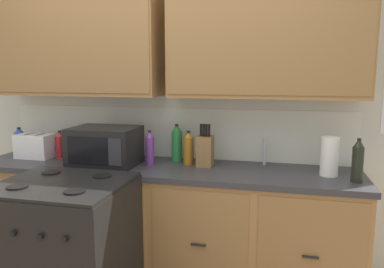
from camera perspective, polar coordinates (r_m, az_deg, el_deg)
The scene contains 14 objects.
wall_unit at distance 2.85m, azimuth -3.56°, elevation 10.92°, with size 3.99×0.40×2.57m.
counter_run at distance 2.88m, azimuth -4.53°, elevation -13.44°, with size 2.82×0.64×0.91m.
stove_range at distance 2.53m, azimuth -18.72°, elevation -17.24°, with size 0.76×0.68×0.95m.
microwave at distance 2.82m, azimuth -13.18°, elevation -1.81°, with size 0.48×0.37×0.28m.
toaster at distance 3.24m, azimuth -22.87°, elevation -1.68°, with size 0.28×0.18×0.19m.
knife_block at distance 2.71m, azimuth 2.04°, elevation -2.51°, with size 0.11×0.14×0.31m.
sink_faucet at distance 2.80m, azimuth 11.03°, elevation -2.64°, with size 0.02×0.02×0.20m, color #B2B5BA.
paper_towel_roll at distance 2.61m, azimuth 20.34°, elevation -3.23°, with size 0.12×0.12×0.26m, color white.
bottle_red at distance 3.15m, azimuth -19.56°, elevation -1.53°, with size 0.07×0.07×0.22m.
bottle_dark at distance 2.52m, azimuth 24.05°, elevation -3.78°, with size 0.07×0.07×0.28m.
bottle_violet at distance 2.75m, azimuth -6.47°, elevation -2.17°, with size 0.07×0.07×0.26m.
bottle_amber at distance 2.75m, azimuth -0.55°, elevation -2.17°, with size 0.08×0.08×0.25m.
bottle_green at distance 2.85m, azimuth -2.33°, elevation -1.43°, with size 0.08×0.08×0.29m.
bottle_blue at distance 3.46m, azimuth -24.90°, elevation -0.93°, with size 0.08×0.08×0.22m.
Camera 1 is at (0.84, -2.23, 1.58)m, focal length 34.80 mm.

